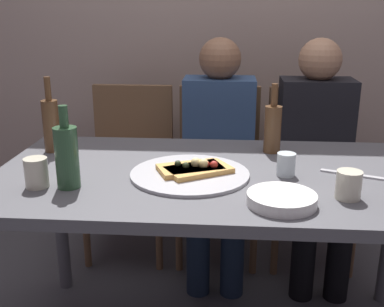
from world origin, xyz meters
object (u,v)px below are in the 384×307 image
at_px(pizza_slice_last, 191,168).
at_px(chair_middle, 218,161).
at_px(beer_bottle, 273,127).
at_px(tumbler_near, 286,164).
at_px(dining_table, 221,192).
at_px(guest_in_beanie, 317,148).
at_px(chair_left, 131,159).
at_px(water_bottle, 51,124).
at_px(guest_in_sweater, 218,146).
at_px(wine_glass, 349,185).
at_px(plate_stack, 282,199).
at_px(pizza_slice_extra, 199,169).
at_px(chair_right, 310,163).
at_px(wine_bottle, 67,156).
at_px(tumbler_far, 36,173).
at_px(pizza_tray, 190,174).
at_px(table_knife, 352,174).

relative_size(pizza_slice_last, chair_middle, 0.28).
height_order(beer_bottle, tumbler_near, beer_bottle).
distance_m(dining_table, guest_in_beanie, 0.82).
bearing_deg(tumbler_near, chair_left, 130.91).
xyz_separation_m(pizza_slice_last, water_bottle, (-0.59, 0.23, 0.09)).
xyz_separation_m(water_bottle, tumbler_near, (0.92, -0.22, -0.07)).
bearing_deg(guest_in_sweater, wine_glass, 115.14).
height_order(water_bottle, plate_stack, water_bottle).
relative_size(pizza_slice_extra, chair_right, 0.28).
distance_m(pizza_slice_extra, chair_left, 1.00).
bearing_deg(pizza_slice_extra, wine_glass, -19.81).
distance_m(chair_left, chair_middle, 0.48).
relative_size(wine_bottle, chair_middle, 0.30).
bearing_deg(beer_bottle, chair_middle, 111.48).
xyz_separation_m(pizza_slice_last, plate_stack, (0.29, -0.24, -0.01)).
bearing_deg(chair_left, pizza_slice_extra, 116.36).
height_order(pizza_slice_extra, wine_glass, wine_glass).
bearing_deg(chair_right, tumbler_far, 43.79).
distance_m(pizza_tray, guest_in_sweater, 0.74).
xyz_separation_m(pizza_slice_extra, chair_middle, (0.05, 0.87, -0.26)).
height_order(tumbler_far, chair_middle, chair_middle).
distance_m(water_bottle, plate_stack, 1.00).
bearing_deg(chair_middle, water_bottle, 43.15).
xyz_separation_m(wine_bottle, chair_left, (-0.01, 1.01, -0.34)).
xyz_separation_m(dining_table, guest_in_beanie, (0.46, 0.68, -0.03)).
bearing_deg(plate_stack, wine_glass, 17.26).
distance_m(tumbler_near, guest_in_sweater, 0.75).
distance_m(pizza_slice_last, table_knife, 0.57).
bearing_deg(water_bottle, tumbler_near, -13.54).
bearing_deg(water_bottle, pizza_slice_last, -21.86).
bearing_deg(table_knife, pizza_slice_last, -154.60).
relative_size(plate_stack, chair_right, 0.23).
distance_m(water_bottle, chair_middle, 0.98).
xyz_separation_m(pizza_slice_last, wine_bottle, (-0.39, -0.15, 0.08)).
height_order(pizza_tray, chair_right, chair_right).
distance_m(plate_stack, chair_right, 1.17).
distance_m(table_knife, chair_middle, 0.99).
xyz_separation_m(tumbler_near, guest_in_beanie, (0.24, 0.69, -0.14)).
distance_m(wine_bottle, chair_middle, 1.17).
distance_m(table_knife, guest_in_beanie, 0.68).
relative_size(chair_left, chair_middle, 1.00).
bearing_deg(guest_in_sweater, chair_middle, -90.00).
height_order(chair_left, chair_right, same).
height_order(wine_glass, table_knife, wine_glass).
xyz_separation_m(beer_bottle, plate_stack, (-0.02, -0.53, -0.09)).
height_order(tumbler_far, guest_in_beanie, guest_in_beanie).
bearing_deg(tumbler_near, chair_right, 74.30).
bearing_deg(chair_right, beer_bottle, 65.23).
relative_size(dining_table, pizza_slice_last, 6.44).
relative_size(beer_bottle, chair_left, 0.31).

